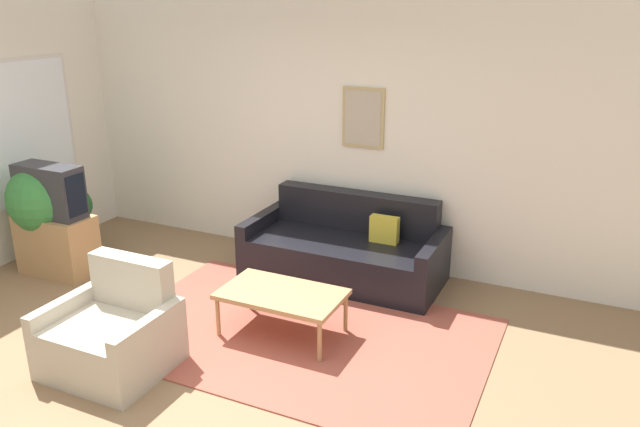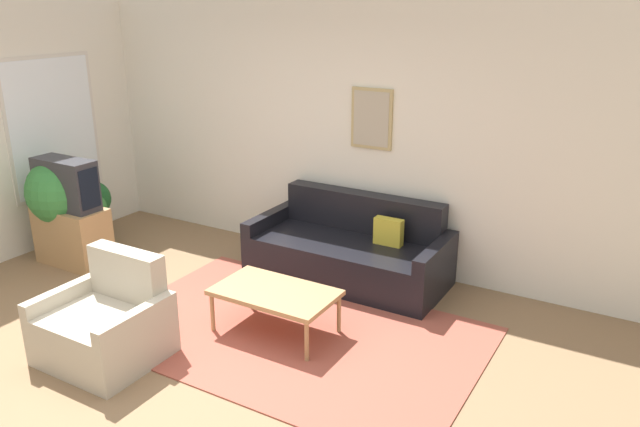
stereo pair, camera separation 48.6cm
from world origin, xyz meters
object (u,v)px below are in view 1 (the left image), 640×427
couch (345,251)px  coffee_table (282,296)px  potted_plant_tall (45,200)px  tv (50,191)px  armchair (113,335)px

couch → coffee_table: bearing=-91.2°
coffee_table → couch: bearing=88.8°
couch → potted_plant_tall: 3.08m
tv → potted_plant_tall: size_ratio=0.63×
potted_plant_tall → coffee_table: bearing=-3.8°
couch → potted_plant_tall: bearing=-158.7°
tv → armchair: (1.74, -1.11, -0.61)m
couch → coffee_table: couch is taller
couch → armchair: couch is taller
armchair → potted_plant_tall: 2.26m
coffee_table → potted_plant_tall: (-2.81, 0.19, 0.39)m
couch → coffee_table: (-0.03, -1.29, 0.08)m
tv → armchair: size_ratio=0.81×
couch → tv: size_ratio=2.76×
coffee_table → tv: 2.72m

